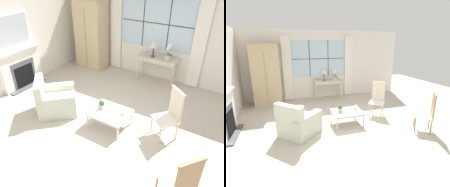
# 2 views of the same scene
# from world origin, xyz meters

# --- Properties ---
(ground_plane) EXTENTS (14.00, 14.00, 0.00)m
(ground_plane) POSITION_xyz_m (0.00, 0.00, 0.00)
(ground_plane) COLOR #BCB2A3
(wall_back_windowed) EXTENTS (7.20, 0.14, 2.80)m
(wall_back_windowed) POSITION_xyz_m (0.00, 3.02, 1.40)
(wall_back_windowed) COLOR silver
(wall_back_windowed) RESTS_ON ground_plane
(armoire) EXTENTS (1.05, 0.72, 2.30)m
(armoire) POSITION_xyz_m (-2.06, 2.62, 1.16)
(armoire) COLOR tan
(armoire) RESTS_ON ground_plane
(console_table) EXTENTS (1.17, 0.48, 0.79)m
(console_table) POSITION_xyz_m (0.28, 2.70, 0.70)
(console_table) COLOR beige
(console_table) RESTS_ON ground_plane
(table_lamp) EXTENTS (0.25, 0.25, 0.46)m
(table_lamp) POSITION_xyz_m (0.13, 2.65, 1.15)
(table_lamp) COLOR #4C4742
(table_lamp) RESTS_ON console_table
(potted_orchid) EXTENTS (0.22, 0.17, 0.49)m
(potted_orchid) POSITION_xyz_m (0.58, 2.65, 0.98)
(potted_orchid) COLOR #BCB7AD
(potted_orchid) RESTS_ON console_table
(armchair_upholstered) EXTENTS (1.18, 1.18, 0.90)m
(armchair_upholstered) POSITION_xyz_m (-1.16, -0.10, 0.30)
(armchair_upholstered) COLOR beige
(armchair_upholstered) RESTS_ON ground_plane
(side_chair_wooden) EXTENTS (0.62, 0.62, 1.09)m
(side_chair_wooden) POSITION_xyz_m (1.45, 0.55, 0.59)
(side_chair_wooden) COLOR white
(side_chair_wooden) RESTS_ON ground_plane
(accent_chair_wooden) EXTENTS (0.62, 0.62, 1.05)m
(accent_chair_wooden) POSITION_xyz_m (2.13, -0.91, 0.57)
(accent_chair_wooden) COLOR white
(accent_chair_wooden) RESTS_ON ground_plane
(coffee_table) EXTENTS (0.87, 0.70, 0.39)m
(coffee_table) POSITION_xyz_m (0.24, 0.14, 0.34)
(coffee_table) COLOR silver
(coffee_table) RESTS_ON ground_plane
(potted_plant_small) EXTENTS (0.13, 0.13, 0.21)m
(potted_plant_small) POSITION_xyz_m (0.03, 0.15, 0.49)
(potted_plant_small) COLOR #BCB7AD
(potted_plant_small) RESTS_ON coffee_table
(pillar_candle) EXTENTS (0.09, 0.09, 0.15)m
(pillar_candle) POSITION_xyz_m (0.53, 0.20, 0.45)
(pillar_candle) COLOR silver
(pillar_candle) RESTS_ON coffee_table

